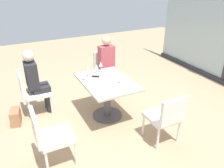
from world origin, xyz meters
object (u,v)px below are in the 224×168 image
object	(u,v)px
wine_glass_2	(96,67)
wine_glass_0	(120,76)
handbag_0	(16,117)
chair_front_left	(31,90)
person_front_left	(36,79)
chair_far_right	(166,116)
chair_far_left	(106,68)
wine_glass_1	(101,64)
cell_phone_on_table	(96,76)
wine_glass_3	(84,73)
coffee_cup	(101,75)
person_far_left	(108,61)
chair_front_right	(49,134)
dining_table_main	(107,91)
wine_glass_4	(88,70)

from	to	relation	value
wine_glass_2	wine_glass_0	bearing A→B (deg)	18.88
wine_glass_2	handbag_0	distance (m)	1.72
chair_front_left	person_front_left	bearing A→B (deg)	90.00
chair_far_right	handbag_0	distance (m)	2.64
chair_front_left	chair_far_left	distance (m)	1.75
wine_glass_1	cell_phone_on_table	world-z (taller)	wine_glass_1
wine_glass_3	wine_glass_0	bearing A→B (deg)	52.19
chair_far_right	wine_glass_2	size ratio (longest dim) A/B	4.70
wine_glass_3	cell_phone_on_table	distance (m)	0.28
coffee_cup	chair_front_left	bearing A→B (deg)	-114.42
person_far_left	wine_glass_3	world-z (taller)	person_far_left
chair_far_right	person_front_left	world-z (taller)	person_front_left
chair_front_right	handbag_0	bearing A→B (deg)	-163.83
wine_glass_0	coffee_cup	bearing A→B (deg)	-150.37
wine_glass_0	dining_table_main	bearing A→B (deg)	-135.99
coffee_cup	wine_glass_0	bearing A→B (deg)	29.63
wine_glass_4	coffee_cup	xyz separation A→B (m)	(0.16, 0.19, -0.09)
person_far_left	handbag_0	distance (m)	2.20
wine_glass_3	person_front_left	bearing A→B (deg)	-122.86
wine_glass_3	dining_table_main	bearing A→B (deg)	56.90
wine_glass_1	coffee_cup	world-z (taller)	wine_glass_1
wine_glass_0	chair_far_left	bearing A→B (deg)	165.85
dining_table_main	wine_glass_3	distance (m)	0.53
wine_glass_1	chair_far_left	bearing A→B (deg)	147.02
wine_glass_3	coffee_cup	world-z (taller)	wine_glass_3
chair_front_left	wine_glass_1	size ratio (longest dim) A/B	4.70
person_far_left	wine_glass_1	distance (m)	0.62
cell_phone_on_table	handbag_0	distance (m)	1.61
wine_glass_4	cell_phone_on_table	distance (m)	0.19
chair_front_right	handbag_0	distance (m)	1.33
cell_phone_on_table	person_far_left	bearing A→B (deg)	170.12
chair_front_left	chair_far_right	size ratio (longest dim) A/B	1.00
wine_glass_4	cell_phone_on_table	size ratio (longest dim) A/B	1.28
wine_glass_1	cell_phone_on_table	bearing A→B (deg)	-42.21
handbag_0	wine_glass_1	bearing A→B (deg)	101.06
coffee_cup	handbag_0	xyz separation A→B (m)	(-0.33, -1.55, -0.64)
chair_front_right	wine_glass_0	world-z (taller)	wine_glass_0
cell_phone_on_table	chair_far_right	bearing A→B (deg)	53.52
cell_phone_on_table	dining_table_main	bearing A→B (deg)	51.56
chair_far_left	coffee_cup	xyz separation A→B (m)	(0.91, -0.52, 0.28)
cell_phone_on_table	wine_glass_2	bearing A→B (deg)	179.44
wine_glass_0	wine_glass_4	xyz separation A→B (m)	(-0.52, -0.39, 0.00)
dining_table_main	wine_glass_1	bearing A→B (deg)	167.97
chair_far_left	coffee_cup	bearing A→B (deg)	-29.90
chair_far_left	chair_far_right	world-z (taller)	same
wine_glass_3	wine_glass_4	world-z (taller)	same
person_far_left	chair_far_left	bearing A→B (deg)	180.00
chair_front_right	dining_table_main	bearing A→B (deg)	120.55
chair_front_left	handbag_0	bearing A→B (deg)	-58.78
dining_table_main	chair_far_left	world-z (taller)	chair_far_left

